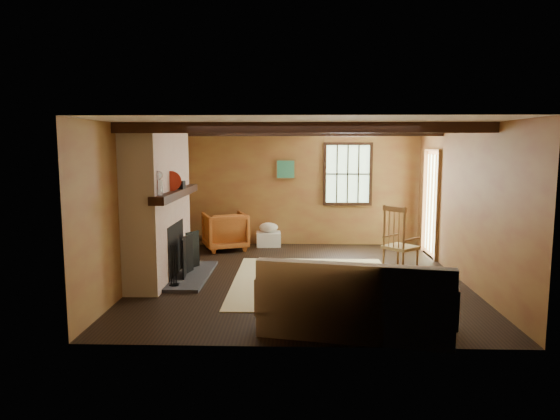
{
  "coord_description": "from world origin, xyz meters",
  "views": [
    {
      "loc": [
        -0.09,
        -7.76,
        2.11
      ],
      "look_at": [
        -0.35,
        0.4,
        1.04
      ],
      "focal_mm": 32.0,
      "sensor_mm": 36.0,
      "label": 1
    }
  ],
  "objects_px": {
    "sofa": "(356,305)",
    "laundry_basket": "(269,239)",
    "fireplace": "(161,209)",
    "rocking_chair": "(399,245)",
    "armchair": "(225,231)"
  },
  "relations": [
    {
      "from": "fireplace",
      "to": "armchair",
      "type": "relative_size",
      "value": 2.88
    },
    {
      "from": "laundry_basket",
      "to": "rocking_chair",
      "type": "bearing_deg",
      "value": -43.78
    },
    {
      "from": "laundry_basket",
      "to": "fireplace",
      "type": "bearing_deg",
      "value": -122.23
    },
    {
      "from": "fireplace",
      "to": "laundry_basket",
      "type": "xyz_separation_m",
      "value": [
        1.57,
        2.5,
        -0.95
      ]
    },
    {
      "from": "sofa",
      "to": "laundry_basket",
      "type": "distance_m",
      "value": 4.94
    },
    {
      "from": "sofa",
      "to": "laundry_basket",
      "type": "height_order",
      "value": "sofa"
    },
    {
      "from": "sofa",
      "to": "fireplace",
      "type": "bearing_deg",
      "value": 152.05
    },
    {
      "from": "rocking_chair",
      "to": "laundry_basket",
      "type": "distance_m",
      "value": 3.16
    },
    {
      "from": "sofa",
      "to": "laundry_basket",
      "type": "relative_size",
      "value": 4.56
    },
    {
      "from": "armchair",
      "to": "fireplace",
      "type": "bearing_deg",
      "value": 50.55
    },
    {
      "from": "fireplace",
      "to": "rocking_chair",
      "type": "xyz_separation_m",
      "value": [
        3.84,
        0.32,
        -0.62
      ]
    },
    {
      "from": "fireplace",
      "to": "rocking_chair",
      "type": "relative_size",
      "value": 2.11
    },
    {
      "from": "fireplace",
      "to": "laundry_basket",
      "type": "relative_size",
      "value": 4.8
    },
    {
      "from": "fireplace",
      "to": "armchair",
      "type": "bearing_deg",
      "value": 71.48
    },
    {
      "from": "rocking_chair",
      "to": "laundry_basket",
      "type": "relative_size",
      "value": 2.28
    }
  ]
}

